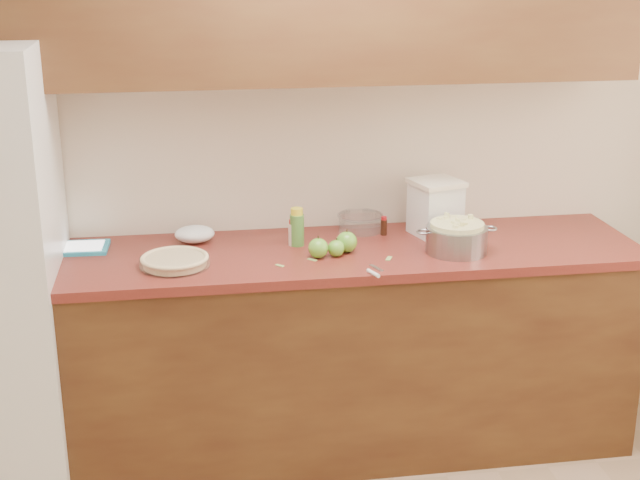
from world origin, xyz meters
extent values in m
plane|color=beige|center=(0.00, 1.80, 1.30)|extent=(3.60, 0.00, 3.60)
cube|color=#593719|center=(0.00, 1.48, 0.44)|extent=(2.60, 0.65, 0.88)
cube|color=maroon|center=(0.00, 1.48, 0.90)|extent=(2.64, 0.68, 0.04)
cylinder|color=silver|center=(-0.64, 1.36, 0.94)|extent=(0.28, 0.28, 0.04)
cylinder|color=beige|center=(-0.64, 1.36, 0.94)|extent=(0.25, 0.25, 0.03)
torus|color=beige|center=(-0.64, 1.36, 0.95)|extent=(0.27, 0.27, 0.02)
cylinder|color=gray|center=(0.52, 1.36, 0.97)|extent=(0.25, 0.25, 0.11)
torus|color=gray|center=(0.37, 1.36, 1.01)|extent=(0.06, 0.06, 0.01)
torus|color=gray|center=(0.66, 1.36, 1.01)|extent=(0.06, 0.06, 0.01)
cylinder|color=#FEF9AB|center=(0.52, 1.36, 0.99)|extent=(0.22, 0.22, 0.12)
cube|color=white|center=(0.49, 1.61, 1.03)|extent=(0.23, 0.23, 0.22)
cube|color=#F4E3C3|center=(0.49, 1.61, 1.16)|extent=(0.25, 0.25, 0.02)
cube|color=teal|center=(-1.03, 1.63, 0.93)|extent=(0.24, 0.19, 0.02)
cube|color=white|center=(-1.03, 1.63, 0.94)|extent=(0.20, 0.15, 0.00)
cube|color=gray|center=(0.15, 1.22, 0.92)|extent=(0.04, 0.08, 0.00)
cylinder|color=white|center=(0.12, 1.15, 0.93)|extent=(0.04, 0.08, 0.02)
cylinder|color=#4C8C38|center=(-0.12, 1.55, 0.99)|extent=(0.06, 0.06, 0.14)
cylinder|color=yellow|center=(-0.12, 1.55, 1.07)|extent=(0.05, 0.05, 0.03)
cylinder|color=beige|center=(-0.14, 1.55, 0.97)|extent=(0.05, 0.05, 0.09)
cylinder|color=red|center=(-0.14, 1.55, 1.02)|extent=(0.04, 0.04, 0.02)
cylinder|color=black|center=(0.27, 1.63, 0.95)|extent=(0.03, 0.03, 0.07)
cylinder|color=red|center=(0.27, 1.63, 1.00)|extent=(0.03, 0.03, 0.01)
cylinder|color=silver|center=(0.18, 1.71, 0.96)|extent=(0.19, 0.19, 0.07)
torus|color=silver|center=(0.18, 1.71, 0.99)|extent=(0.21, 0.21, 0.01)
ellipsoid|color=white|center=(-0.55, 1.66, 0.96)|extent=(0.21, 0.19, 0.07)
sphere|color=#62AB2E|center=(-0.06, 1.38, 0.96)|extent=(0.08, 0.08, 0.08)
cylinder|color=#3F2D19|center=(-0.06, 1.38, 1.01)|extent=(0.01, 0.01, 0.01)
sphere|color=#62AB2E|center=(0.07, 1.43, 0.96)|extent=(0.09, 0.09, 0.09)
cylinder|color=#3F2D19|center=(0.07, 1.43, 1.01)|extent=(0.01, 0.01, 0.01)
sphere|color=#62AB2E|center=(0.02, 1.38, 0.95)|extent=(0.07, 0.07, 0.07)
cylinder|color=#3F2D19|center=(0.02, 1.38, 1.00)|extent=(0.01, 0.01, 0.01)
cube|color=#9CC35E|center=(-0.09, 1.35, 0.92)|extent=(0.04, 0.04, 0.00)
cube|color=#9CC35E|center=(-0.23, 1.31, 0.92)|extent=(0.04, 0.04, 0.00)
cube|color=#9CC35E|center=(0.22, 1.32, 0.92)|extent=(0.04, 0.05, 0.00)
camera|label=1|loc=(-0.59, -2.01, 2.13)|focal=50.00mm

